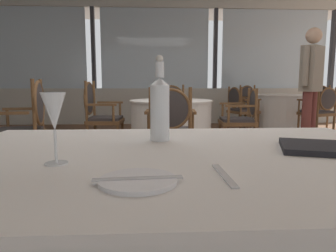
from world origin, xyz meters
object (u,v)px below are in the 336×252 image
wine_glass (54,114)px  dining_chair_0_0 (321,108)px  dining_chair_0_2 (250,102)px  diner_person_0 (311,81)px  side_plate (138,181)px  dining_chair_1_0 (171,108)px  dining_chair_1_2 (170,124)px  dining_chair_0_1 (317,103)px  dining_chair_1_1 (99,112)px  dining_chair_2_3 (28,121)px  water_bottle (160,107)px  menu_book (322,148)px  dining_chair_0_3 (240,106)px  dining_chair_1_3 (243,115)px

wine_glass → dining_chair_0_0: bearing=53.5°
dining_chair_0_2 → diner_person_0: size_ratio=0.53×
diner_person_0 → dining_chair_0_2: bearing=-40.5°
side_plate → dining_chair_0_2: 6.77m
dining_chair_1_0 → dining_chair_1_2: dining_chair_1_0 is taller
dining_chair_0_1 → dining_chair_1_1: dining_chair_1_1 is taller
dining_chair_1_0 → diner_person_0: 2.17m
dining_chair_1_2 → dining_chair_2_3: dining_chair_2_3 is taller
side_plate → dining_chair_0_1: 6.77m
dining_chair_1_0 → dining_chair_1_1: (-1.06, -0.92, 0.03)m
water_bottle → dining_chair_1_1: size_ratio=0.33×
dining_chair_1_2 → side_plate: bearing=178.8°
side_plate → menu_book: (0.61, 0.31, 0.01)m
menu_book → dining_chair_0_3: (1.10, 4.80, -0.22)m
dining_chair_1_1 → diner_person_0: 3.04m
dining_chair_1_0 → dining_chair_1_2: 1.98m
dining_chair_0_0 → dining_chair_0_1: dining_chair_0_1 is taller
dining_chair_0_2 → dining_chair_1_2: 4.37m
dining_chair_1_0 → dining_chair_2_3: dining_chair_2_3 is taller
dining_chair_0_2 → dining_chair_1_1: bearing=-66.5°
dining_chair_1_0 → dining_chair_0_3: bearing=118.2°
dining_chair_0_1 → dining_chair_1_3: 3.25m
menu_book → dining_chair_1_0: dining_chair_1_0 is taller
dining_chair_1_0 → diner_person_0: bearing=70.3°
side_plate → dining_chair_1_3: (1.28, 3.44, -0.21)m
menu_book → dining_chair_0_2: size_ratio=0.28×
dining_chair_1_2 → dining_chair_1_3: dining_chair_1_2 is taller
wine_glass → dining_chair_1_2: size_ratio=0.22×
dining_chair_1_0 → diner_person_0: (1.94, -0.85, 0.45)m
dining_chair_1_2 → dining_chair_1_3: (1.05, 0.92, -0.00)m
dining_chair_1_0 → dining_chair_1_2: size_ratio=1.02×
side_plate → dining_chair_1_0: (0.37, 4.50, -0.20)m
dining_chair_0_1 → dining_chair_2_3: 5.79m
side_plate → dining_chair_2_3: (-1.23, 2.51, -0.16)m
dining_chair_1_2 → dining_chair_2_3: (-1.46, -0.01, 0.05)m
dining_chair_1_3 → dining_chair_0_3: bearing=-100.6°
dining_chair_0_2 → menu_book: bearing=-35.0°
water_bottle → side_plate: bearing=-96.9°
dining_chair_0_1 → dining_chair_1_2: 4.65m
dining_chair_0_3 → dining_chair_1_3: size_ratio=1.00×
wine_glass → dining_chair_1_0: 4.38m
menu_book → dining_chair_0_0: bearing=79.5°
wine_glass → dining_chair_0_3: wine_glass is taller
wine_glass → dining_chair_0_3: (1.95, 4.93, -0.35)m
dining_chair_0_1 → dining_chair_1_1: 4.79m
wine_glass → dining_chair_1_3: wine_glass is taller
dining_chair_0_1 → dining_chair_2_3: bearing=14.8°
dining_chair_1_0 → dining_chair_1_2: (-0.14, -1.98, -0.01)m
wine_glass → dining_chair_1_3: (1.51, 3.27, -0.35)m
dining_chair_1_3 → wine_glass: bearing=69.1°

